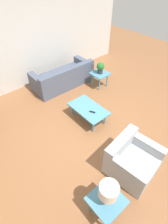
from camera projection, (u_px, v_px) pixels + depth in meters
ground_plane at (97, 126)px, 4.69m from camera, size 14.00×14.00×0.00m
wall_right at (32, 43)px, 5.51m from camera, size 0.12×7.20×2.70m
sofa at (63, 78)px, 5.96m from camera, size 0.92×2.07×0.75m
armchair at (131, 160)px, 3.56m from camera, size 0.98×1.02×0.76m
coffee_table at (88, 109)px, 4.66m from camera, size 1.08×0.63×0.39m
side_table_plant at (100, 75)px, 5.84m from camera, size 0.53×0.53×0.49m
side_table_lamp at (106, 202)px, 2.85m from camera, size 0.53×0.53×0.49m
potted_plant at (100, 67)px, 5.66m from camera, size 0.25×0.25×0.37m
table_lamp at (108, 192)px, 2.60m from camera, size 0.30×0.30×0.45m
remote_control at (92, 112)px, 4.51m from camera, size 0.16×0.11×0.02m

